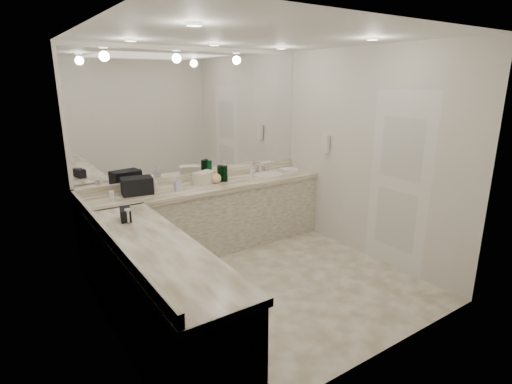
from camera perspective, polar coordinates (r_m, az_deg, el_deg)
floor at (r=4.57m, az=0.82°, el=-13.10°), size 3.20×3.20×0.00m
ceiling at (r=4.02m, az=0.98°, el=21.39°), size 3.20×3.20×0.00m
wall_back at (r=5.38m, az=-8.37°, el=5.91°), size 3.20×0.02×2.60m
wall_left at (r=3.47m, az=-21.29°, el=-0.50°), size 0.02×3.00×2.60m
wall_right at (r=5.17m, az=15.62°, el=5.10°), size 0.02×3.00×2.60m
vanity_back_base at (r=5.34m, az=-6.58°, el=-3.88°), size 3.20×0.60×0.84m
vanity_back_top at (r=5.20m, az=-6.68°, el=0.77°), size 3.20×0.64×0.06m
vanity_left_base at (r=3.61m, az=-13.94°, el=-14.40°), size 0.60×2.40×0.84m
vanity_left_top at (r=3.41m, az=-14.28°, el=-7.81°), size 0.64×2.42×0.06m
backsplash_back at (r=5.43m, az=-8.13°, el=2.24°), size 3.20×0.04×0.10m
backsplash_left at (r=3.58m, az=-20.42°, el=-5.83°), size 0.04×3.00×0.10m
mirror_back at (r=5.31m, az=-8.52°, el=10.95°), size 3.12×0.01×1.55m
mirror_left at (r=3.38m, az=-21.90°, el=7.29°), size 0.01×2.92×1.55m
sink at (r=5.68m, az=1.77°, el=2.44°), size 0.44×0.44×0.03m
faucet at (r=5.83m, az=0.57°, el=3.55°), size 0.24×0.16×0.14m
wall_phone at (r=5.60m, az=9.91°, el=6.76°), size 0.06×0.10×0.24m
door at (r=4.91m, az=19.72°, el=1.22°), size 0.02×0.82×2.10m
black_toiletry_bag at (r=4.90m, az=-16.63°, el=0.85°), size 0.38×0.27×0.20m
black_bag_spill at (r=4.04m, az=-18.14°, el=-3.06°), size 0.14×0.23×0.11m
cream_cosmetic_case at (r=5.23m, az=-7.36°, el=2.07°), size 0.32×0.26×0.16m
hand_towel at (r=5.93m, az=4.75°, el=3.21°), size 0.27×0.21×0.04m
lotion_left at (r=3.96m, az=-17.81°, el=-3.30°), size 0.05×0.05×0.13m
soap_bottle_a at (r=4.95m, az=-14.32°, el=1.18°), size 0.08×0.08×0.20m
soap_bottle_b at (r=4.94m, az=-11.13°, el=1.18°), size 0.08×0.08×0.17m
soap_bottle_c at (r=5.23m, az=-5.74°, el=2.25°), size 0.18×0.18×0.18m
green_bottle_0 at (r=5.37m, az=-4.59°, el=2.73°), size 0.07×0.07×0.20m
green_bottle_1 at (r=5.30m, az=-4.48°, el=2.64°), size 0.07×0.07×0.21m
green_bottle_2 at (r=5.32m, az=-5.19°, el=2.68°), size 0.07×0.07×0.21m
green_bottle_3 at (r=5.30m, az=-5.12°, el=2.61°), size 0.07×0.07×0.21m
amenity_bottle_0 at (r=5.35m, az=-5.06°, el=1.98°), size 0.05×0.05×0.07m
amenity_bottle_1 at (r=4.97m, az=-14.39°, el=0.44°), size 0.05×0.05×0.07m
amenity_bottle_2 at (r=5.42m, az=-0.66°, el=2.59°), size 0.05×0.05×0.14m
amenity_bottle_3 at (r=4.92m, az=-17.54°, el=0.34°), size 0.04×0.04×0.12m
amenity_bottle_4 at (r=4.89m, az=-16.96°, el=-0.01°), size 0.04×0.04×0.07m
amenity_bottle_5 at (r=4.74m, az=-19.91°, el=-0.52°), size 0.05×0.05×0.11m
amenity_bottle_6 at (r=4.98m, az=-16.73°, el=0.34°), size 0.04×0.04×0.08m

